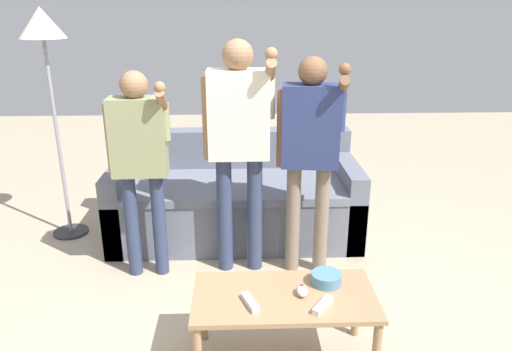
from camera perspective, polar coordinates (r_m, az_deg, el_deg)
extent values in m
cube|color=slate|center=(3.95, -2.42, -4.11)|extent=(1.94, 0.87, 0.42)
cube|color=slate|center=(3.80, -2.48, -1.21)|extent=(1.66, 0.75, 0.06)
cube|color=slate|center=(4.14, -2.48, 2.90)|extent=(1.94, 0.18, 0.38)
cube|color=slate|center=(4.02, -15.41, -2.87)|extent=(0.14, 0.87, 0.62)
cube|color=slate|center=(4.01, 10.57, -2.56)|extent=(0.14, 0.87, 0.62)
cube|color=#997551|center=(2.53, 3.37, -14.12)|extent=(0.93, 0.47, 0.03)
cylinder|color=#997551|center=(2.81, -6.24, -15.41)|extent=(0.04, 0.04, 0.38)
cylinder|color=#997551|center=(2.88, 11.79, -14.82)|extent=(0.04, 0.04, 0.38)
cylinder|color=teal|center=(2.62, 8.28, -11.94)|extent=(0.16, 0.16, 0.06)
ellipsoid|color=white|center=(2.52, 5.48, -13.42)|extent=(0.06, 0.09, 0.05)
cylinder|color=#4C4C51|center=(2.51, 5.47, -12.76)|extent=(0.02, 0.02, 0.01)
cylinder|color=#2D2D33|center=(4.33, -20.99, -6.22)|extent=(0.28, 0.28, 0.02)
cylinder|color=gray|center=(4.06, -22.33, 3.77)|extent=(0.03, 0.03, 1.54)
cone|color=silver|center=(3.94, -24.05, 16.19)|extent=(0.33, 0.33, 0.22)
cylinder|color=#2D3856|center=(3.43, -14.43, -5.72)|extent=(0.09, 0.09, 0.74)
cylinder|color=#2D3856|center=(3.40, -11.35, -5.71)|extent=(0.09, 0.09, 0.74)
cube|color=gray|center=(3.20, -13.74, 4.45)|extent=(0.36, 0.19, 0.51)
sphere|color=#936B4C|center=(3.13, -14.24, 10.35)|extent=(0.18, 0.18, 0.18)
cylinder|color=#936B4C|center=(3.24, -16.78, 3.94)|extent=(0.06, 0.06, 0.48)
cylinder|color=gray|center=(3.15, -10.72, 6.26)|extent=(0.06, 0.06, 0.24)
cylinder|color=#936B4C|center=(3.05, -11.04, 8.61)|extent=(0.06, 0.23, 0.19)
sphere|color=#936B4C|center=(2.96, -11.33, 10.19)|extent=(0.07, 0.07, 0.07)
cylinder|color=#2D3856|center=(3.37, -3.72, -4.61)|extent=(0.10, 0.10, 0.84)
cylinder|color=#2D3856|center=(3.38, -0.16, -4.55)|extent=(0.10, 0.10, 0.84)
cube|color=beige|center=(3.15, -2.08, 7.20)|extent=(0.40, 0.21, 0.58)
sphere|color=#936B4C|center=(3.09, -2.17, 14.04)|extent=(0.20, 0.20, 0.20)
cylinder|color=#936B4C|center=(3.16, -5.71, 6.68)|extent=(0.07, 0.07, 0.54)
cylinder|color=beige|center=(3.13, 1.57, 9.20)|extent=(0.07, 0.07, 0.27)
cylinder|color=#936B4C|center=(3.04, 1.70, 12.12)|extent=(0.07, 0.27, 0.20)
sphere|color=#936B4C|center=(2.95, 1.82, 14.16)|extent=(0.08, 0.08, 0.08)
cylinder|color=#756656|center=(3.38, 4.39, -5.09)|extent=(0.10, 0.10, 0.78)
cylinder|color=#756656|center=(3.38, 7.72, -5.17)|extent=(0.10, 0.10, 0.78)
cube|color=navy|center=(3.16, 6.48, 5.81)|extent=(0.39, 0.24, 0.54)
sphere|color=brown|center=(3.10, 6.74, 12.16)|extent=(0.19, 0.19, 0.19)
cylinder|color=brown|center=(3.17, 3.09, 5.47)|extent=(0.07, 0.07, 0.51)
cylinder|color=navy|center=(3.15, 9.97, 7.51)|extent=(0.07, 0.07, 0.25)
cylinder|color=brown|center=(3.06, 10.24, 10.29)|extent=(0.09, 0.26, 0.17)
sphere|color=brown|center=(2.99, 10.47, 12.26)|extent=(0.08, 0.08, 0.08)
cube|color=white|center=(2.44, -0.70, -14.76)|extent=(0.09, 0.16, 0.03)
cylinder|color=silver|center=(2.45, -0.95, -14.10)|extent=(0.01, 0.01, 0.00)
cube|color=silver|center=(2.40, -0.28, -15.00)|extent=(0.02, 0.02, 0.00)
cube|color=white|center=(2.44, 7.89, -14.94)|extent=(0.12, 0.15, 0.03)
cylinder|color=silver|center=(2.45, 8.21, -14.28)|extent=(0.01, 0.01, 0.00)
cube|color=silver|center=(2.40, 7.38, -15.16)|extent=(0.02, 0.02, 0.00)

